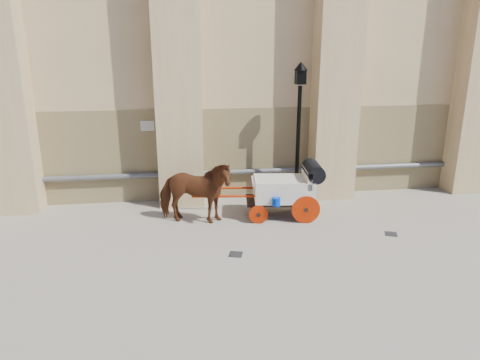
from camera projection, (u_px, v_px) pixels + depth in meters
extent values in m
plane|color=gray|center=(225.00, 248.00, 10.69)|extent=(90.00, 90.00, 0.00)
cube|color=olive|center=(270.00, 152.00, 14.49)|extent=(44.00, 0.35, 3.00)
cylinder|color=#59595B|center=(271.00, 171.00, 14.40)|extent=(42.00, 0.18, 0.18)
cube|color=beige|center=(147.00, 126.00, 13.49)|extent=(0.42, 0.04, 0.32)
imported|color=brown|center=(194.00, 192.00, 12.08)|extent=(2.34, 1.48, 1.83)
cube|color=black|center=(280.00, 200.00, 12.69)|extent=(2.09, 1.14, 0.11)
cube|color=beige|center=(283.00, 189.00, 12.59)|extent=(1.84, 1.33, 0.63)
cube|color=beige|center=(307.00, 177.00, 12.50)|extent=(0.27, 1.14, 0.50)
cube|color=beige|center=(257.00, 182.00, 12.51)|extent=(0.44, 1.03, 0.09)
cylinder|color=black|center=(313.00, 171.00, 12.46)|extent=(0.64, 1.18, 0.51)
cylinder|color=#AD1F02|center=(306.00, 210.00, 12.19)|extent=(0.82, 0.15, 0.81)
cylinder|color=#AD1F02|center=(300.00, 197.00, 13.27)|extent=(0.82, 0.15, 0.81)
cylinder|color=#AD1F02|center=(258.00, 214.00, 12.20)|extent=(0.55, 0.12, 0.54)
cylinder|color=#AD1F02|center=(256.00, 202.00, 13.28)|extent=(0.55, 0.12, 0.54)
cylinder|color=#AD1F02|center=(230.00, 196.00, 12.19)|extent=(2.16, 0.33, 0.06)
cylinder|color=#AD1F02|center=(230.00, 188.00, 12.97)|extent=(2.16, 0.33, 0.06)
cylinder|color=#0031BD|center=(276.00, 202.00, 12.03)|extent=(0.24, 0.24, 0.24)
cylinder|color=black|center=(298.00, 147.00, 13.41)|extent=(0.13, 0.13, 3.76)
cone|color=black|center=(296.00, 198.00, 13.89)|extent=(0.38, 0.38, 0.38)
cube|color=black|center=(300.00, 77.00, 12.81)|extent=(0.29, 0.29, 0.44)
cone|color=black|center=(301.00, 66.00, 12.72)|extent=(0.42, 0.42, 0.25)
cube|color=black|center=(236.00, 254.00, 10.35)|extent=(0.40, 0.40, 0.01)
cube|color=black|center=(391.00, 234.00, 11.53)|extent=(0.42, 0.42, 0.01)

